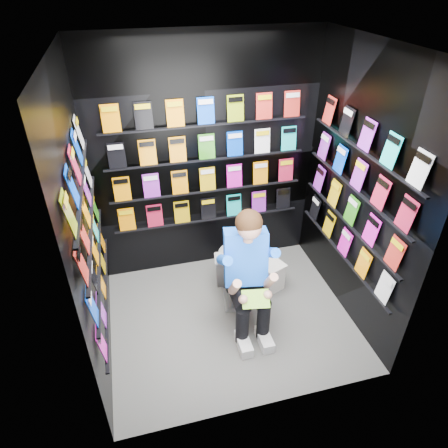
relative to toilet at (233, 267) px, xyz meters
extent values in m
plane|color=#595956|center=(-0.13, -0.36, -0.37)|extent=(2.40, 2.40, 0.00)
plane|color=white|center=(-0.13, -0.36, 2.23)|extent=(2.40, 2.40, 0.00)
cube|color=black|center=(-0.13, 0.64, 0.93)|extent=(2.40, 0.04, 2.60)
cube|color=black|center=(-0.13, -1.36, 0.93)|extent=(2.40, 0.04, 2.60)
cube|color=black|center=(-1.33, -0.36, 0.93)|extent=(0.04, 2.00, 2.60)
cube|color=black|center=(1.07, -0.36, 0.93)|extent=(0.04, 2.00, 2.60)
imported|color=white|center=(0.00, 0.00, 0.00)|extent=(0.55, 0.81, 0.73)
cube|color=silver|center=(0.40, 0.06, -0.22)|extent=(0.36, 0.46, 0.30)
cube|color=silver|center=(0.40, 0.06, -0.05)|extent=(0.38, 0.49, 0.03)
cube|color=green|center=(0.00, -0.73, 0.21)|extent=(0.27, 0.19, 0.10)
camera|label=1|loc=(-0.92, -3.15, 2.70)|focal=32.00mm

